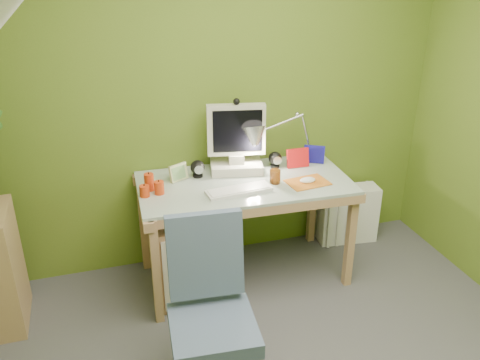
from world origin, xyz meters
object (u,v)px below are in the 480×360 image
object	(u,v)px
desk_lamp	(300,126)
radiator	(348,214)
task_chair	(213,329)
monitor	(236,131)
desk	(244,230)

from	to	relation	value
desk_lamp	radiator	xyz separation A→B (m)	(0.46, 0.05, -0.78)
desk_lamp	task_chair	distance (m)	1.56
monitor	desk_lamp	xyz separation A→B (m)	(0.45, 0.00, -0.01)
monitor	desk_lamp	size ratio (longest dim) A/B	1.03
desk	task_chair	distance (m)	1.06
desk_lamp	task_chair	world-z (taller)	desk_lamp
radiator	task_chair	bearing A→B (deg)	-132.96
desk	radiator	size ratio (longest dim) A/B	3.05
monitor	desk	bearing A→B (deg)	-78.88
task_chair	radiator	distance (m)	1.82
monitor	desk_lamp	distance (m)	0.45
monitor	task_chair	distance (m)	1.35
desk_lamp	radiator	size ratio (longest dim) A/B	1.23
desk	desk_lamp	world-z (taller)	desk_lamp
monitor	task_chair	world-z (taller)	monitor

